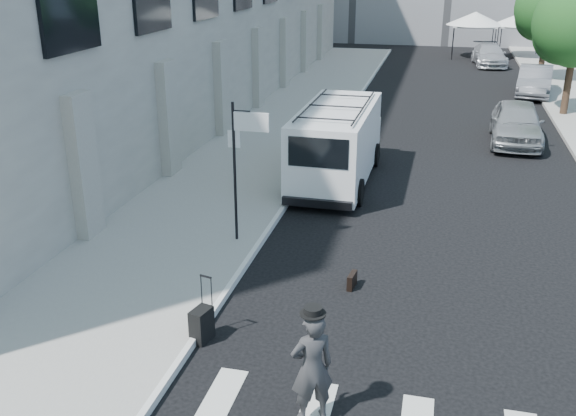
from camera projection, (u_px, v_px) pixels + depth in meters
The scene contains 14 objects.
ground at pixel (312, 322), 12.83m from camera, with size 120.00×120.00×0.00m, color black.
sidewalk_left at pixel (290, 121), 28.21m from camera, with size 4.50×48.00×0.15m, color gray.
sign_pole at pixel (243, 144), 15.27m from camera, with size 1.03×0.07×3.50m.
tree_near at pixel (574, 26), 27.98m from camera, with size 3.80×3.83×6.03m.
tree_far at pixel (547, 11), 36.12m from camera, with size 3.80×3.83×6.03m.
tent_left at pixel (475, 19), 45.35m from camera, with size 4.00×4.00×3.20m.
tent_right at pixel (522, 19), 45.11m from camera, with size 4.00×4.00×3.20m.
businessman at pixel (312, 368), 9.81m from camera, with size 0.69×0.45×1.89m, color #303032.
briefcase at pixel (352, 280), 14.10m from camera, with size 0.12×0.44×0.34m, color black.
suitcase at pixel (202, 325), 12.09m from camera, with size 0.39×0.51×1.27m.
cargo_van at pixel (337, 143), 20.55m from camera, with size 2.36×6.49×2.42m.
parked_car_a at pixel (516, 123), 24.88m from camera, with size 1.90×4.73×1.61m, color gray.
parked_car_b at pixel (535, 81), 33.41m from camera, with size 1.63×4.66×1.54m, color slate.
parked_car_c at pixel (489, 55), 42.77m from camera, with size 1.94×4.77×1.38m, color #ABAEB4.
Camera 1 is at (2.14, -10.91, 6.81)m, focal length 40.00 mm.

